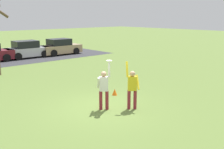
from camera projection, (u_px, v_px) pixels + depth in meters
ground_plane at (103, 108)px, 11.35m from camera, size 120.00×120.00×0.00m
person_catcher at (104, 87)px, 10.99m from camera, size 0.56×0.55×2.08m
person_defender at (132, 87)px, 11.06m from camera, size 0.65×0.65×2.05m
frisbee_disc at (109, 61)px, 10.76m from camera, size 0.24×0.24×0.02m
parked_car_silver at (27, 50)px, 24.73m from camera, size 4.17×2.17×1.59m
parked_car_tan at (60, 47)px, 26.78m from camera, size 4.17×2.17×1.59m
field_cone_orange at (115, 92)px, 13.18m from camera, size 0.26×0.26×0.32m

